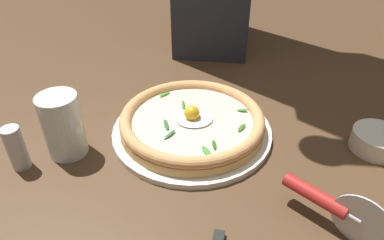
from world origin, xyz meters
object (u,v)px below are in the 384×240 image
object	(u,v)px
pizza	(192,121)
drinking_glass	(64,129)
pepper_shaker	(16,148)
side_bowl	(378,142)
pizza_cutter	(329,203)

from	to	relation	value
pizza	drinking_glass	bearing A→B (deg)	16.06
pepper_shaker	pizza	bearing A→B (deg)	-159.82
drinking_glass	pepper_shaker	distance (m)	0.08
side_bowl	pizza_cutter	bearing A→B (deg)	50.31
pizza_cutter	pepper_shaker	xyz separation A→B (m)	(0.51, -0.11, -0.00)
pizza	pepper_shaker	xyz separation A→B (m)	(0.30, 0.11, 0.01)
pizza	side_bowl	size ratio (longest dim) A/B	3.00
side_bowl	pizza	bearing A→B (deg)	-6.42
pepper_shaker	pizza_cutter	bearing A→B (deg)	168.21
drinking_glass	pepper_shaker	bearing A→B (deg)	32.10
pizza	pizza_cutter	distance (m)	0.30
drinking_glass	pepper_shaker	size ratio (longest dim) A/B	1.44
pizza	side_bowl	distance (m)	0.36
side_bowl	pizza_cutter	distance (m)	0.23
pizza	side_bowl	world-z (taller)	pizza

